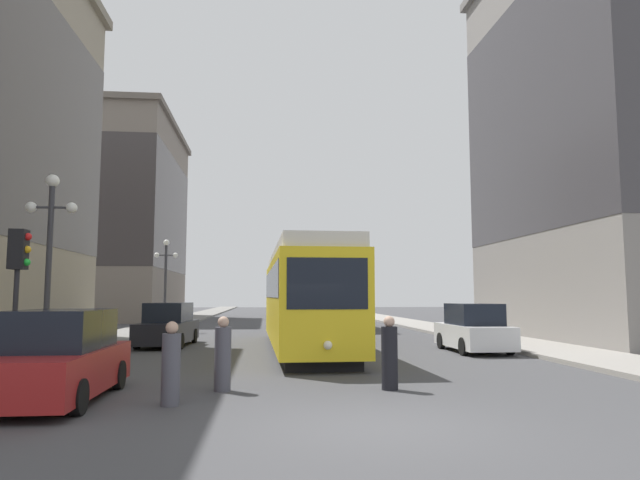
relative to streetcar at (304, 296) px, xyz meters
The scene contains 15 objects.
ground_plane 13.29m from the streetcar, 88.36° to the right, with size 200.00×200.00×0.00m, color #424244.
sidewalk_left 28.29m from the streetcar, 107.69° to the left, with size 3.29×120.00×0.15m, color gray.
sidewalk_right 28.53m from the streetcar, 70.87° to the left, with size 3.29×120.00×0.15m, color gray.
streetcar is the anchor object (origin of this frame).
transit_bus 15.82m from the streetcar, 78.13° to the left, with size 2.76×11.34×3.45m.
parked_car_left_near 11.83m from the streetcar, 118.59° to the right, with size 1.92×4.58×1.82m.
parked_car_left_mid 6.23m from the streetcar, 157.27° to the left, with size 2.08×5.01×1.82m.
parked_car_right_far 6.65m from the streetcar, 12.15° to the right, with size 1.91×4.23×1.82m.
pedestrian_crossing_near 11.57m from the streetcar, 106.71° to the right, with size 0.36×0.36×1.61m.
pedestrian_crossing_far 9.81m from the streetcar, 104.49° to the right, with size 0.37×0.37×1.65m.
pedestrian_on_sidewalk 9.79m from the streetcar, 82.22° to the right, with size 0.37×0.37×1.65m.
traffic_light_near_left 11.19m from the streetcar, 130.90° to the right, with size 0.47×0.36×3.53m.
lamp_post_left_near 9.76m from the streetcar, 141.42° to the right, with size 1.41×0.36×5.38m.
lamp_post_left_far 14.48m from the streetcar, 121.54° to the left, with size 1.41×0.36×5.36m.
building_left_midblock 35.75m from the streetcar, 118.28° to the left, with size 13.34×18.16×18.13m.
Camera 1 is at (-1.85, -9.18, 2.10)m, focal length 31.55 mm.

